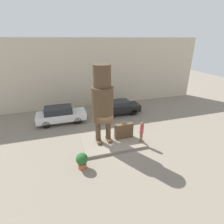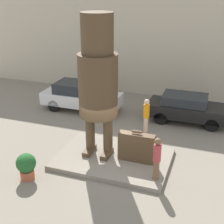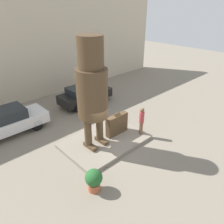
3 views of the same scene
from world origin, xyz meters
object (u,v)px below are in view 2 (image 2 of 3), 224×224
parked_car_white (81,96)px  worker_hivis (146,114)px  statue_figure (98,77)px  tourist (157,157)px  giant_suitcase (136,147)px  planter_pot (26,165)px  parked_car_black (187,108)px

parked_car_white → worker_hivis: worker_hivis is taller
statue_figure → tourist: size_ratio=3.42×
parked_car_white → worker_hivis: size_ratio=2.61×
statue_figure → parked_car_white: size_ratio=1.27×
giant_suitcase → planter_pot: (-3.70, -2.37, -0.22)m
giant_suitcase → worker_hivis: bearing=96.4°
statue_figure → planter_pot: bearing=-129.5°
planter_pot → tourist: bearing=16.0°
planter_pot → worker_hivis: 6.43m
tourist → parked_car_black: (0.38, 6.08, -0.32)m
giant_suitcase → tourist: (1.05, -1.01, 0.32)m
giant_suitcase → tourist: size_ratio=0.87×
giant_suitcase → tourist: 1.49m
tourist → statue_figure: bearing=158.2°
giant_suitcase → planter_pot: giant_suitcase is taller
statue_figure → tourist: 3.84m
parked_car_black → giant_suitcase: bearing=-105.7°
giant_suitcase → parked_car_black: size_ratio=0.35×
giant_suitcase → worker_hivis: 3.13m
tourist → planter_pot: (-4.74, -1.36, -0.54)m
statue_figure → parked_car_white: statue_figure is taller
tourist → planter_pot: size_ratio=1.59×
statue_figure → tourist: (2.72, -1.09, -2.49)m
giant_suitcase → parked_car_white: 6.67m
statue_figure → parked_car_white: bearing=122.9°
giant_suitcase → statue_figure: bearing=177.3°
statue_figure → tourist: statue_figure is taller
tourist → parked_car_white: tourist is taller
parked_car_black → worker_hivis: bearing=-132.2°
giant_suitcase → parked_car_black: giant_suitcase is taller
tourist → parked_car_white: bearing=134.9°
statue_figure → worker_hivis: size_ratio=3.32×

